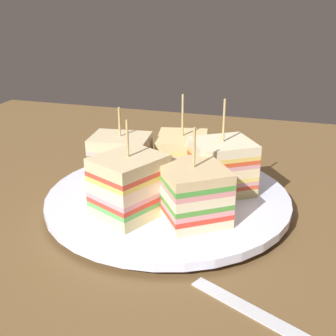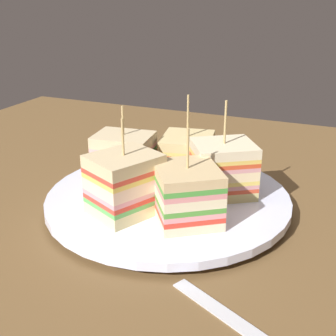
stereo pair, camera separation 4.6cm
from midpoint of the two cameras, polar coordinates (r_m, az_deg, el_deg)
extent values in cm
cube|color=brown|center=(48.06, -2.74, -6.08)|extent=(91.86, 76.41, 1.80)
cylinder|color=white|center=(47.48, -2.77, -4.75)|extent=(15.91, 15.91, 0.69)
cylinder|color=white|center=(47.14, -2.78, -3.92)|extent=(25.67, 25.67, 0.85)
cube|color=#D6C67C|center=(47.65, 4.09, -2.44)|extent=(8.09, 7.85, 0.98)
cube|color=#9E7242|center=(46.76, 0.61, -2.87)|extent=(3.06, 4.55, 0.98)
cube|color=#DB4C2F|center=(47.36, 4.11, -1.65)|extent=(8.09, 7.85, 0.44)
cube|color=#D79192|center=(47.18, 4.13, -1.16)|extent=(8.09, 7.85, 0.44)
cube|color=#E8CC5C|center=(47.01, 4.14, -0.67)|extent=(8.09, 7.85, 0.44)
cube|color=beige|center=(46.74, 4.16, 0.13)|extent=(8.09, 7.85, 0.98)
cube|color=#B2844C|center=(45.84, 0.62, -0.26)|extent=(3.06, 4.55, 0.98)
cube|color=pink|center=(46.48, 4.19, 0.95)|extent=(8.09, 7.85, 0.44)
cube|color=#D94B27|center=(46.33, 4.20, 1.45)|extent=(8.09, 7.85, 0.44)
cube|color=#ECC558|center=(46.17, 4.22, 1.96)|extent=(8.09, 7.85, 0.44)
cube|color=beige|center=(45.93, 4.24, 2.80)|extent=(8.09, 7.85, 0.98)
cylinder|color=tan|center=(45.11, 4.34, 6.06)|extent=(0.24, 0.24, 4.46)
cube|color=#D0BF80|center=(51.85, -1.19, -0.27)|extent=(6.64, 7.10, 1.01)
cube|color=#9E7242|center=(49.09, -1.62, -1.60)|extent=(5.42, 1.27, 1.01)
cube|color=#EECC59|center=(51.58, -1.20, 0.47)|extent=(6.64, 7.10, 0.43)
cube|color=red|center=(51.43, -1.20, 0.91)|extent=(6.64, 7.10, 0.43)
cube|color=beige|center=(51.17, -1.21, 1.66)|extent=(6.64, 7.10, 1.01)
cube|color=#B2844C|center=(48.38, -1.64, 0.42)|extent=(5.42, 1.27, 1.01)
cube|color=red|center=(50.92, -1.22, 2.42)|extent=(6.64, 7.10, 0.43)
cube|color=#E1CD65|center=(50.78, -1.22, 2.88)|extent=(6.64, 7.10, 0.43)
cube|color=#DDC585|center=(50.55, -1.23, 3.65)|extent=(6.64, 7.10, 1.01)
cylinder|color=tan|center=(49.72, -1.25, 6.80)|extent=(0.24, 0.24, 4.75)
cube|color=#DAC47F|center=(49.58, -8.61, -1.51)|extent=(6.64, 5.34, 1.17)
cube|color=#9E7242|center=(48.73, -5.24, -1.78)|extent=(0.75, 4.59, 1.17)
cube|color=#FDD847|center=(49.27, -8.66, -0.67)|extent=(6.64, 5.34, 0.43)
cube|color=pink|center=(49.11, -8.69, -0.21)|extent=(6.64, 5.34, 0.43)
cube|color=red|center=(48.95, -8.72, 0.26)|extent=(6.64, 5.34, 0.43)
cube|color=beige|center=(48.66, -8.77, 1.13)|extent=(6.64, 5.34, 1.17)
cube|color=#9E7242|center=(47.80, -5.34, 0.90)|extent=(0.75, 4.59, 1.17)
cube|color=#44863C|center=(48.39, -8.82, 2.01)|extent=(6.64, 5.34, 0.43)
cube|color=#ECA4A0|center=(48.24, -8.85, 2.48)|extent=(6.64, 5.34, 0.43)
cube|color=beige|center=(47.99, -8.91, 3.38)|extent=(6.64, 5.34, 1.17)
cylinder|color=tan|center=(47.35, -9.06, 5.85)|extent=(0.24, 0.24, 3.14)
cube|color=beige|center=(43.09, -7.99, -5.24)|extent=(7.39, 7.82, 1.19)
cube|color=#B2844C|center=(44.84, -5.03, -3.97)|extent=(4.71, 2.46, 1.19)
cube|color=#55AF4E|center=(42.72, -8.04, -4.25)|extent=(7.39, 7.82, 0.47)
cube|color=red|center=(42.51, -8.08, -3.68)|extent=(7.39, 7.82, 0.47)
cube|color=pink|center=(42.31, -8.11, -3.11)|extent=(7.39, 7.82, 0.47)
cube|color=beige|center=(41.97, -8.17, -2.08)|extent=(7.39, 7.82, 1.19)
cube|color=#B2844C|center=(43.76, -5.14, -0.90)|extent=(4.71, 2.46, 1.19)
cube|color=#EEC857|center=(41.64, -8.23, -1.04)|extent=(7.39, 7.82, 0.47)
cube|color=#D64131|center=(41.46, -8.27, -0.44)|extent=(7.39, 7.82, 0.47)
cube|color=beige|center=(41.15, -8.33, 0.62)|extent=(7.39, 7.82, 1.19)
cylinder|color=tan|center=(40.37, -8.51, 3.71)|extent=(0.24, 0.24, 3.49)
cube|color=beige|center=(42.00, 0.07, -5.98)|extent=(8.13, 8.27, 0.91)
cube|color=#9E7242|center=(44.56, -1.16, -4.25)|extent=(4.65, 3.36, 0.91)
cube|color=red|center=(41.68, 0.07, -5.13)|extent=(8.13, 8.27, 0.50)
cube|color=pink|center=(41.45, 0.07, -4.52)|extent=(8.13, 8.27, 0.50)
cube|color=#4E9536|center=(41.23, 0.07, -3.89)|extent=(8.13, 8.27, 0.50)
cube|color=beige|center=(40.93, 0.07, -3.01)|extent=(8.13, 8.27, 0.91)
cube|color=#9E7242|center=(43.55, -1.18, -1.41)|extent=(4.65, 3.36, 0.91)
cube|color=pink|center=(40.63, 0.08, -2.11)|extent=(8.13, 8.27, 0.50)
cube|color=green|center=(40.43, 0.08, -1.46)|extent=(8.13, 8.27, 0.50)
cube|color=#D5B681|center=(40.15, 0.08, -0.54)|extent=(8.13, 8.27, 0.91)
cylinder|color=tan|center=(39.32, 0.08, 2.58)|extent=(0.24, 0.24, 3.73)
ellipsoid|color=#5BB149|center=(54.15, 3.22, 0.87)|extent=(3.14, 4.62, 1.25)
ellipsoid|color=#62A048|center=(53.38, 4.52, 0.46)|extent=(4.11, 4.14, 1.28)
ellipsoid|color=#56A347|center=(53.28, 4.11, 0.42)|extent=(3.15, 2.95, 1.18)
cylinder|color=red|center=(53.60, 3.50, 0.60)|extent=(3.90, 3.89, 0.96)
cube|color=silver|center=(33.27, 8.62, -18.78)|extent=(12.15, 6.86, 0.25)
camera|label=1|loc=(0.02, -92.86, -1.16)|focal=47.32mm
camera|label=2|loc=(0.02, 87.14, 1.16)|focal=47.32mm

